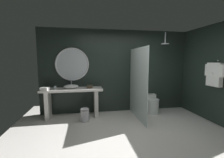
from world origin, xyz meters
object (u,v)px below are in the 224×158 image
round_wall_mirror (72,64)px  hanging_bathrobe (215,73)px  tissue_box (90,87)px  waste_bin (85,114)px  tumbler_cup (55,88)px  folded_hand_towel (45,89)px  rain_shower_head (165,43)px  vessel_sink (71,86)px  toilet (152,104)px

round_wall_mirror → hanging_bathrobe: 3.88m
tissue_box → waste_bin: size_ratio=0.43×
tumbler_cup → waste_bin: bearing=-25.4°
tumbler_cup → folded_hand_towel: size_ratio=0.46×
rain_shower_head → tumbler_cup: bearing=179.1°
round_wall_mirror → hanging_bathrobe: (3.62, -1.39, -0.21)m
vessel_sink → tissue_box: vessel_sink is taller
rain_shower_head → hanging_bathrobe: size_ratio=0.54×
vessel_sink → tumbler_cup: 0.44m
vessel_sink → waste_bin: (0.38, -0.46, -0.71)m
vessel_sink → folded_hand_towel: (-0.67, -0.20, -0.02)m
round_wall_mirror → waste_bin: (0.34, -0.68, -1.34)m
vessel_sink → hanging_bathrobe: 3.86m
round_wall_mirror → toilet: size_ratio=1.72×
tumbler_cup → toilet: 2.98m
tumbler_cup → tissue_box: bearing=1.2°
hanging_bathrobe → toilet: 1.92m
tumbler_cup → waste_bin: size_ratio=0.26×
tissue_box → waste_bin: tissue_box is taller
tissue_box → toilet: (1.94, -0.02, -0.61)m
tissue_box → toilet: 2.04m
rain_shower_head → folded_hand_towel: rain_shower_head is taller
hanging_bathrobe → folded_hand_towel: bearing=167.4°
vessel_sink → hanging_bathrobe: bearing=-17.7°
vessel_sink → folded_hand_towel: vessel_sink is taller
vessel_sink → toilet: (2.48, -0.07, -0.62)m
vessel_sink → round_wall_mirror: bearing=81.0°
vessel_sink → round_wall_mirror: (0.03, 0.22, 0.63)m
round_wall_mirror → folded_hand_towel: (-0.70, -0.42, -0.65)m
tumbler_cup → hanging_bathrobe: bearing=-15.0°
tumbler_cup → tissue_box: tumbler_cup is taller
round_wall_mirror → tissue_box: bearing=-28.3°
tissue_box → folded_hand_towel: tissue_box is taller
rain_shower_head → toilet: rain_shower_head is taller
tumbler_cup → vessel_sink: bearing=9.6°
rain_shower_head → waste_bin: bearing=-172.3°
tumbler_cup → toilet: tumbler_cup is taller
vessel_sink → toilet: bearing=-1.6°
vessel_sink → waste_bin: size_ratio=1.15×
tumbler_cup → round_wall_mirror: bearing=32.1°
vessel_sink → waste_bin: bearing=-50.3°
tissue_box → hanging_bathrobe: size_ratio=0.24×
vessel_sink → round_wall_mirror: round_wall_mirror is taller
tissue_box → vessel_sink: bearing=174.5°
toilet → waste_bin: size_ratio=1.55×
round_wall_mirror → waste_bin: round_wall_mirror is taller
vessel_sink → waste_bin: vessel_sink is taller
toilet → round_wall_mirror: bearing=173.3°
round_wall_mirror → toilet: bearing=-6.7°
tissue_box → rain_shower_head: (2.29, -0.07, 1.29)m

